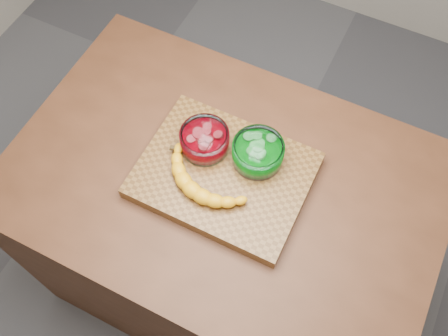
% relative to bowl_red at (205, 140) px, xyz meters
% --- Properties ---
extents(ground, '(3.50, 3.50, 0.00)m').
position_rel_bowl_red_xyz_m(ground, '(0.08, -0.05, -0.97)').
color(ground, '#555559').
rests_on(ground, ground).
extents(counter, '(1.20, 0.80, 0.90)m').
position_rel_bowl_red_xyz_m(counter, '(0.08, -0.05, -0.52)').
color(counter, '#4E2A17').
rests_on(counter, ground).
extents(cutting_board, '(0.45, 0.35, 0.04)m').
position_rel_bowl_red_xyz_m(cutting_board, '(0.08, -0.05, -0.05)').
color(cutting_board, brown).
rests_on(cutting_board, counter).
extents(bowl_red, '(0.13, 0.13, 0.06)m').
position_rel_bowl_red_xyz_m(bowl_red, '(0.00, 0.00, 0.00)').
color(bowl_red, white).
rests_on(bowl_red, cutting_board).
extents(bowl_green, '(0.14, 0.14, 0.07)m').
position_rel_bowl_red_xyz_m(bowl_green, '(0.15, 0.03, 0.00)').
color(bowl_green, white).
rests_on(bowl_green, cutting_board).
extents(banana, '(0.28, 0.16, 0.04)m').
position_rel_bowl_red_xyz_m(banana, '(0.05, -0.10, -0.01)').
color(banana, '#EBA414').
rests_on(banana, cutting_board).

